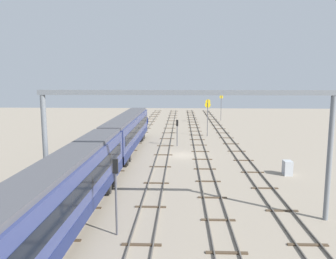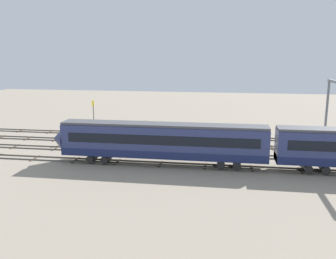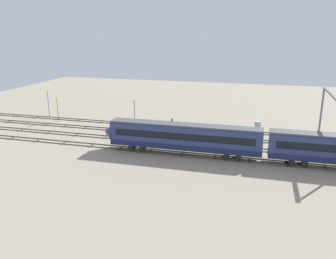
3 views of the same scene
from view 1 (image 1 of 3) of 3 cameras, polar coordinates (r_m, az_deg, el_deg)
name	(u,v)px [view 1 (image 1 of 3)]	position (r m, az deg, el deg)	size (l,w,h in m)	color
ground_plane	(182,155)	(44.29, 2.40, -4.33)	(143.32, 143.32, 0.00)	gray
track_near_foreground	(240,155)	(44.92, 11.95, -4.24)	(127.32, 2.40, 0.16)	#59544C
track_second_near	(201,155)	(44.35, 5.61, -4.26)	(127.32, 2.40, 0.16)	#59544C
track_middle	(163,155)	(44.33, -0.80, -4.22)	(127.32, 2.40, 0.16)	#59544C
track_with_train	(125,154)	(44.87, -7.15, -4.13)	(127.32, 2.40, 0.16)	#59544C
train	(71,188)	(23.65, -16.01, -9.47)	(75.20, 3.24, 4.80)	navy
overhead_gantry	(186,122)	(23.36, 2.96, 1.28)	(0.40, 20.35, 9.07)	slate
speed_sign_near_foreground	(208,107)	(76.95, 6.69, 3.75)	(0.14, 1.08, 5.28)	#4C4C51
speed_sign_mid_trackside	(221,105)	(81.79, 8.89, 4.09)	(0.14, 0.81, 5.99)	#4C4C51
speed_sign_far_trackside	(208,114)	(58.74, 6.64, 2.58)	(0.14, 0.98, 5.90)	#4C4C51
signal_light_trackside_approach	(177,129)	(49.78, 1.55, 0.13)	(0.31, 0.32, 3.91)	#4C4C51
signal_light_trackside_departure	(116,186)	(21.68, -8.72, -9.35)	(0.31, 0.32, 4.94)	#4C4C51
relay_cabinet	(287,168)	(37.31, 19.37, -6.08)	(1.18, 0.83, 1.49)	#B2B7BC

